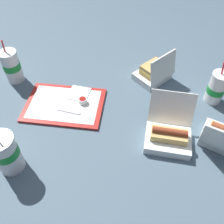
# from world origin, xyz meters

# --- Properties ---
(ground_plane) EXTENTS (3.20, 3.20, 0.00)m
(ground_plane) POSITION_xyz_m (0.00, 0.00, 0.00)
(ground_plane) COLOR #4C6070
(food_tray) EXTENTS (0.42, 0.34, 0.01)m
(food_tray) POSITION_xyz_m (0.22, -0.07, 0.01)
(food_tray) COLOR red
(food_tray) RESTS_ON ground_plane
(ketchup_cup) EXTENTS (0.04, 0.04, 0.02)m
(ketchup_cup) POSITION_xyz_m (0.13, -0.07, 0.03)
(ketchup_cup) COLOR white
(ketchup_cup) RESTS_ON food_tray
(napkin_stack) EXTENTS (0.13, 0.13, 0.00)m
(napkin_stack) POSITION_xyz_m (0.15, -0.13, 0.02)
(napkin_stack) COLOR white
(napkin_stack) RESTS_ON food_tray
(plastic_fork) EXTENTS (0.11, 0.05, 0.00)m
(plastic_fork) POSITION_xyz_m (0.20, -0.02, 0.02)
(plastic_fork) COLOR white
(plastic_fork) RESTS_ON food_tray
(clamshell_hotdog_right) EXTENTS (0.24, 0.26, 0.17)m
(clamshell_hotdog_right) POSITION_xyz_m (-0.22, 0.18, 0.04)
(clamshell_hotdog_right) COLOR white
(clamshell_hotdog_right) RESTS_ON ground_plane
(clamshell_sandwich_corner) EXTENTS (0.22, 0.22, 0.17)m
(clamshell_sandwich_corner) POSITION_xyz_m (-0.24, -0.22, 0.04)
(clamshell_sandwich_corner) COLOR white
(clamshell_sandwich_corner) RESTS_ON ground_plane
(soda_cup_right) EXTENTS (0.10, 0.10, 0.24)m
(soda_cup_right) POSITION_xyz_m (0.42, 0.23, 0.09)
(soda_cup_right) COLOR white
(soda_cup_right) RESTS_ON ground_plane
(soda_cup_back) EXTENTS (0.09, 0.09, 0.23)m
(soda_cup_back) POSITION_xyz_m (0.48, -0.29, 0.09)
(soda_cup_back) COLOR white
(soda_cup_back) RESTS_ON ground_plane
(soda_cup_center) EXTENTS (0.09, 0.09, 0.22)m
(soda_cup_center) POSITION_xyz_m (-0.50, -0.03, 0.08)
(soda_cup_center) COLOR white
(soda_cup_center) RESTS_ON ground_plane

